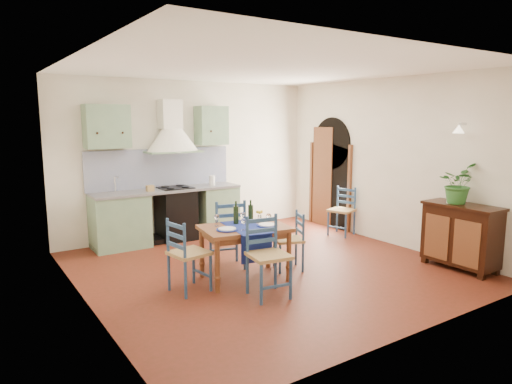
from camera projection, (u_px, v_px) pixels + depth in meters
floor at (268, 267)px, 6.59m from camera, size 5.00×5.00×0.00m
back_wall at (172, 180)px, 8.05m from camera, size 5.00×0.96×2.80m
right_wall at (376, 164)px, 7.97m from camera, size 0.26×5.00×2.80m
left_wall at (82, 185)px, 5.00m from camera, size 0.04×5.00×2.80m
ceiling at (269, 68)px, 6.14m from camera, size 5.00×5.00×0.01m
dining_table at (245, 233)px, 6.02m from camera, size 1.23×0.96×1.03m
chair_near at (267, 256)px, 5.46m from camera, size 0.51×0.51×0.97m
chair_far at (228, 232)px, 6.51m from camera, size 0.57×0.57×1.00m
chair_left at (187, 254)px, 5.60m from camera, size 0.49×0.49×0.92m
chair_right at (290, 240)px, 6.45m from camera, size 0.50×0.50×0.83m
chair_spare at (342, 210)px, 8.38m from camera, size 0.52×0.52×0.88m
sideboard at (461, 234)px, 6.46m from camera, size 0.50×1.05×0.94m
potted_plant at (457, 183)px, 6.43m from camera, size 0.65×0.62×0.57m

